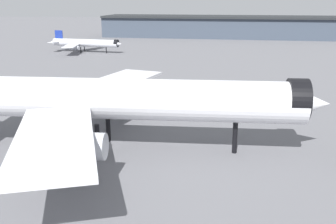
% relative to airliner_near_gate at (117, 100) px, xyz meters
% --- Properties ---
extents(ground, '(900.00, 900.00, 0.00)m').
position_rel_airliner_near_gate_xyz_m(ground, '(-3.58, 1.01, -8.12)').
color(ground, slate).
extents(airliner_near_gate, '(64.00, 58.50, 18.42)m').
position_rel_airliner_near_gate_xyz_m(airliner_near_gate, '(0.00, 0.00, 0.00)').
color(airliner_near_gate, white).
rests_on(airliner_near_gate, ground).
extents(airliner_far_taxiway, '(35.23, 31.83, 9.46)m').
position_rel_airliner_near_gate_xyz_m(airliner_far_taxiway, '(-42.74, 112.62, -3.95)').
color(airliner_far_taxiway, silver).
rests_on(airliner_far_taxiway, ground).
extents(terminal_building, '(192.83, 42.53, 20.80)m').
position_rel_airliner_near_gate_xyz_m(terminal_building, '(43.68, 190.60, -1.42)').
color(terminal_building, '#3D4756').
rests_on(terminal_building, ground).
extents(service_truck_front, '(5.86, 4.93, 3.00)m').
position_rel_airliner_near_gate_xyz_m(service_truck_front, '(19.52, 33.14, -6.53)').
color(service_truck_front, black).
rests_on(service_truck_front, ground).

